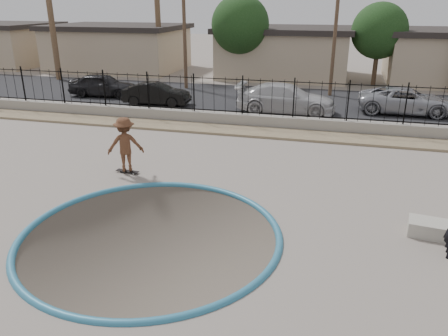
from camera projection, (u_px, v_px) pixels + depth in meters
name	position (u px, v px, depth m)	size (l,w,h in m)	color
ground	(248.00, 137.00, 23.79)	(120.00, 120.00, 2.20)	gray
bowl_pit	(151.00, 235.00, 11.66)	(6.84, 6.84, 1.80)	#4A4138
coping_ring	(151.00, 235.00, 11.66)	(7.04, 7.04, 0.20)	teal
rock_strip	(237.00, 131.00, 20.85)	(42.00, 1.60, 0.11)	#9A8664
retaining_wall	(242.00, 120.00, 21.75)	(42.00, 0.45, 0.60)	gray
fence	(242.00, 96.00, 21.32)	(40.00, 0.04, 1.80)	black
street	(265.00, 98.00, 27.91)	(90.00, 8.00, 0.04)	black
house_west	(119.00, 47.00, 39.33)	(11.60, 8.60, 3.90)	tan
house_center	(285.00, 51.00, 35.79)	(10.60, 8.60, 3.90)	tan
utility_pole_left	(184.00, 19.00, 29.45)	(1.70, 0.24, 9.00)	#473323
utility_pole_mid	(337.00, 16.00, 27.00)	(1.70, 0.24, 9.50)	#473323
street_tree_left	(240.00, 25.00, 32.54)	(4.32, 4.32, 6.36)	#473323
street_tree_mid	(380.00, 31.00, 31.21)	(3.96, 3.96, 5.83)	#473323
skater	(125.00, 147.00, 15.54)	(1.27, 0.73, 1.97)	brown
skateboard	(127.00, 171.00, 15.88)	(0.89, 0.30, 0.08)	black
concrete_ledge	(441.00, 230.00, 11.51)	(1.60, 0.70, 0.40)	#ABA697
car_a	(103.00, 85.00, 28.26)	(1.73, 4.30, 1.46)	black
car_b	(156.00, 94.00, 25.91)	(1.38, 3.96, 1.30)	black
car_c	(286.00, 98.00, 24.06)	(2.21, 5.42, 1.57)	#BDBCBF
car_d	(406.00, 101.00, 23.91)	(2.35, 5.09, 1.42)	#9FA1A8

